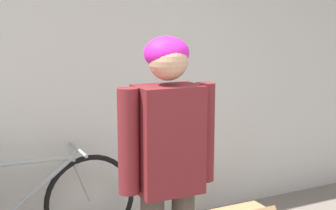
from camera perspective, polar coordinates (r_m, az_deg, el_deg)
The scene contains 3 objects.
wall_back at distance 3.64m, azimuth -11.54°, elevation 3.70°, with size 8.00×0.07×2.60m.
person at distance 2.54m, azimuth -0.01°, elevation -6.13°, with size 0.57×0.25×1.62m.
bicycle at distance 3.56m, azimuth -18.00°, elevation -12.02°, with size 1.80×0.46×0.78m.
Camera 1 is at (-0.92, -1.12, 1.69)m, focal length 50.00 mm.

